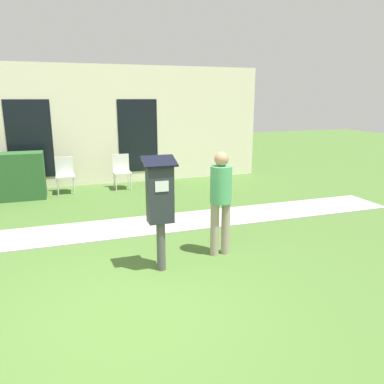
{
  "coord_description": "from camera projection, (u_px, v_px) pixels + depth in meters",
  "views": [
    {
      "loc": [
        -0.55,
        -3.75,
        2.33
      ],
      "look_at": [
        1.08,
        1.07,
        1.05
      ],
      "focal_mm": 35.0,
      "sensor_mm": 36.0,
      "label": 1
    }
  ],
  "objects": [
    {
      "name": "ground_plane",
      "position": [
        131.0,
        313.0,
        4.18
      ],
      "size": [
        40.0,
        40.0,
        0.0
      ],
      "primitive_type": "plane",
      "color": "#476B2D"
    },
    {
      "name": "person_standing",
      "position": [
        221.0,
        195.0,
        5.53
      ],
      "size": [
        0.32,
        0.32,
        1.58
      ],
      "rotation": [
        0.0,
        0.0,
        -0.03
      ],
      "color": "gray",
      "rests_on": "ground"
    },
    {
      "name": "outdoor_chair_left",
      "position": [
        65.0,
        172.0,
        9.39
      ],
      "size": [
        0.44,
        0.44,
        0.9
      ],
      "rotation": [
        0.0,
        0.0,
        -0.09
      ],
      "color": "silver",
      "rests_on": "ground"
    },
    {
      "name": "building_facade",
      "position": [
        85.0,
        126.0,
        10.06
      ],
      "size": [
        10.0,
        0.26,
        3.2
      ],
      "color": "beige",
      "rests_on": "ground"
    },
    {
      "name": "parking_meter",
      "position": [
        160.0,
        199.0,
        4.99
      ],
      "size": [
        0.44,
        0.31,
        1.59
      ],
      "color": "#4C4C4C",
      "rests_on": "ground"
    },
    {
      "name": "outdoor_chair_middle",
      "position": [
        121.0,
        169.0,
        9.84
      ],
      "size": [
        0.44,
        0.44,
        0.9
      ],
      "rotation": [
        0.0,
        0.0,
        -0.27
      ],
      "color": "silver",
      "rests_on": "ground"
    },
    {
      "name": "sidewalk",
      "position": [
        104.0,
        230.0,
        6.78
      ],
      "size": [
        12.0,
        1.1,
        0.02
      ],
      "color": "#A3A099",
      "rests_on": "ground"
    }
  ]
}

